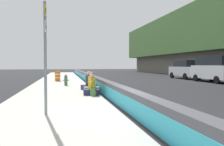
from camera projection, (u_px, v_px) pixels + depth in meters
ground_plane at (131, 114)px, 7.94m from camera, size 160.00×160.00×0.00m
sidewalk_strip at (54, 115)px, 7.38m from camera, size 80.00×4.40×0.14m
jersey_barrier at (131, 102)px, 7.92m from camera, size 76.00×0.45×0.85m
route_sign_post at (45, 50)px, 7.15m from camera, size 0.44×0.09×3.60m
fire_hydrant at (66, 80)px, 17.34m from camera, size 0.26×0.46×0.88m
seated_person_foreground at (92, 88)px, 11.88m from camera, size 0.84×0.92×1.08m
seated_person_middle at (92, 86)px, 12.90m from camera, size 0.76×0.86×1.18m
seated_person_rear at (89, 84)px, 14.24m from camera, size 0.89×0.98×1.17m
backpack at (93, 92)px, 11.44m from camera, size 0.32×0.28×0.40m
construction_barrel at (58, 76)px, 21.92m from camera, size 0.54×0.54×0.95m
parked_car_third at (215, 69)px, 22.01m from camera, size 5.11×2.12×2.56m
parked_car_fourth at (185, 69)px, 27.57m from camera, size 4.85×2.17×2.28m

